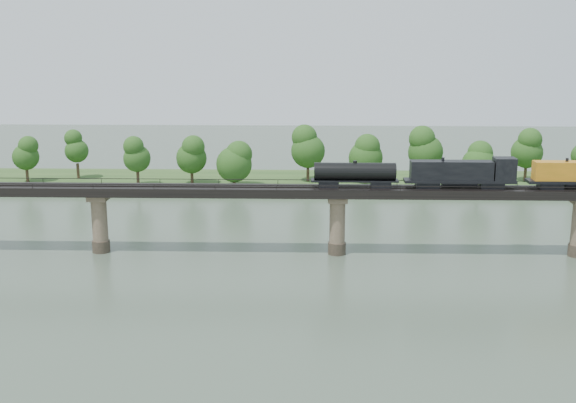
{
  "coord_description": "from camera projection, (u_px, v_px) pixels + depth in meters",
  "views": [
    {
      "loc": [
        -4.77,
        -86.37,
        36.51
      ],
      "look_at": [
        -8.23,
        30.0,
        9.0
      ],
      "focal_mm": 45.0,
      "sensor_mm": 36.0,
      "label": 1
    }
  ],
  "objects": [
    {
      "name": "ground",
      "position": [
        345.0,
        324.0,
        92.28
      ],
      "size": [
        400.0,
        400.0,
        0.0
      ],
      "primitive_type": "plane",
      "color": "#394839",
      "rests_on": "ground"
    },
    {
      "name": "far_bank",
      "position": [
        329.0,
        183.0,
        174.78
      ],
      "size": [
        300.0,
        24.0,
        1.6
      ],
      "primitive_type": "cube",
      "color": "#2D4B1E",
      "rests_on": "ground"
    },
    {
      "name": "bridge",
      "position": [
        337.0,
        222.0,
        120.21
      ],
      "size": [
        236.0,
        30.0,
        11.5
      ],
      "color": "#473A2D",
      "rests_on": "ground"
    },
    {
      "name": "bridge_superstructure",
      "position": [
        338.0,
        185.0,
        118.75
      ],
      "size": [
        220.0,
        4.9,
        0.75
      ],
      "color": "black",
      "rests_on": "bridge"
    },
    {
      "name": "far_treeline",
      "position": [
        294.0,
        153.0,
        168.82
      ],
      "size": [
        289.06,
        17.54,
        13.6
      ],
      "color": "#382619",
      "rests_on": "far_bank"
    },
    {
      "name": "freight_train",
      "position": [
        543.0,
        174.0,
        117.3
      ],
      "size": [
        73.32,
        2.86,
        5.05
      ],
      "color": "black",
      "rests_on": "bridge"
    }
  ]
}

